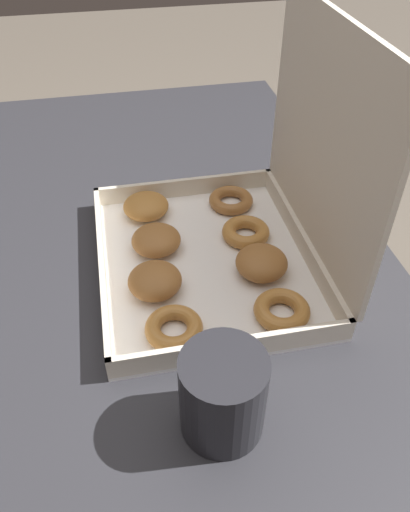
# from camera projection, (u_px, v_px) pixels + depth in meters

# --- Properties ---
(ground_plane) EXTENTS (8.00, 8.00, 0.00)m
(ground_plane) POSITION_uv_depth(u_px,v_px,m) (173.00, 463.00, 1.26)
(ground_plane) COLOR #6B6054
(dining_table) EXTENTS (1.26, 0.75, 0.70)m
(dining_table) POSITION_uv_depth(u_px,v_px,m) (158.00, 294.00, 0.86)
(dining_table) COLOR #2D2D33
(dining_table) RESTS_ON ground_plane
(donut_box) EXTENTS (0.38, 0.32, 0.35)m
(donut_box) POSITION_uv_depth(u_px,v_px,m) (232.00, 227.00, 0.74)
(donut_box) COLOR white
(donut_box) RESTS_ON dining_table
(coffee_mug) EXTENTS (0.09, 0.09, 0.11)m
(coffee_mug) POSITION_uv_depth(u_px,v_px,m) (223.00, 394.00, 0.53)
(coffee_mug) COLOR #232328
(coffee_mug) RESTS_ON dining_table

